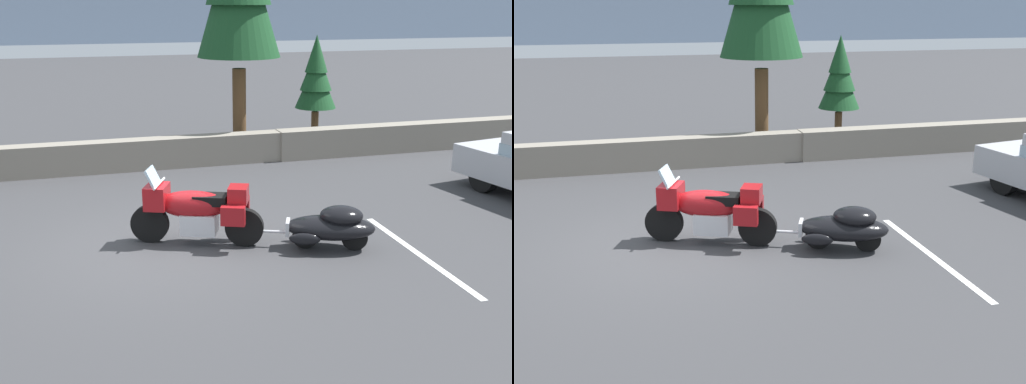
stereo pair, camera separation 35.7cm
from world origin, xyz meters
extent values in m
plane|color=#38383A|center=(0.00, 0.00, 0.00)|extent=(80.00, 80.00, 0.00)
cube|color=gray|center=(0.00, 5.33, 0.38)|extent=(8.00, 0.50, 0.76)
cube|color=gray|center=(8.00, 5.28, 0.39)|extent=(8.00, 0.55, 0.78)
cylinder|color=black|center=(0.00, 0.30, 0.33)|extent=(0.66, 0.38, 0.66)
cylinder|color=black|center=(1.52, -0.33, 0.33)|extent=(0.66, 0.38, 0.66)
cube|color=silver|center=(0.81, -0.03, 0.38)|extent=(0.72, 0.64, 0.36)
ellipsoid|color=maroon|center=(0.71, 0.00, 0.71)|extent=(1.28, 0.86, 0.48)
cube|color=maroon|center=(0.13, 0.24, 0.83)|extent=(0.53, 0.62, 0.40)
cube|color=#9EB7C6|center=(0.09, 0.26, 1.16)|extent=(0.34, 0.48, 0.34)
cube|color=black|center=(0.99, -0.11, 0.81)|extent=(0.66, 0.55, 0.16)
cube|color=maroon|center=(1.43, -0.29, 0.91)|extent=(0.45, 0.49, 0.28)
cube|color=maroon|center=(1.27, -0.55, 0.63)|extent=(0.43, 0.30, 0.32)
cube|color=maroon|center=(1.50, 0.01, 0.63)|extent=(0.43, 0.30, 0.32)
cylinder|color=silver|center=(0.18, 0.22, 1.06)|extent=(0.30, 0.66, 0.04)
cylinder|color=silver|center=(0.04, 0.28, 0.58)|extent=(0.26, 0.16, 0.54)
cylinder|color=black|center=(2.48, -0.72, 0.22)|extent=(0.44, 0.26, 0.44)
cylinder|color=black|center=(3.24, -1.04, 0.22)|extent=(0.44, 0.26, 0.44)
ellipsoid|color=black|center=(2.86, -0.88, 0.38)|extent=(1.65, 1.20, 0.40)
ellipsoid|color=black|center=(3.03, -0.95, 0.60)|extent=(0.88, 0.79, 0.32)
cube|color=silver|center=(2.21, -0.61, 0.36)|extent=(0.18, 0.32, 0.24)
ellipsoid|color=black|center=(2.36, -1.02, 0.28)|extent=(0.53, 0.33, 0.20)
ellipsoid|color=black|center=(2.60, -0.43, 0.28)|extent=(0.53, 0.33, 0.20)
cylinder|color=silver|center=(1.84, -0.46, 0.27)|extent=(0.67, 0.31, 0.05)
cylinder|color=black|center=(7.39, 1.26, 0.34)|extent=(0.33, 0.71, 0.68)
cylinder|color=brown|center=(3.22, 6.36, 1.15)|extent=(0.37, 0.37, 2.30)
cylinder|color=brown|center=(5.75, 7.15, 0.45)|extent=(0.22, 0.22, 0.90)
cone|color=#194723|center=(5.75, 7.15, 1.73)|extent=(1.20, 1.20, 1.42)
cone|color=#194723|center=(5.75, 7.15, 2.15)|extent=(0.93, 0.93, 1.24)
cone|color=#194723|center=(5.75, 7.15, 2.58)|extent=(0.66, 0.66, 1.07)
cube|color=silver|center=(4.19, -1.50, 0.00)|extent=(0.12, 3.60, 0.01)
camera|label=1|loc=(-1.12, -10.02, 4.01)|focal=44.07mm
camera|label=2|loc=(-0.78, -10.12, 4.01)|focal=44.07mm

